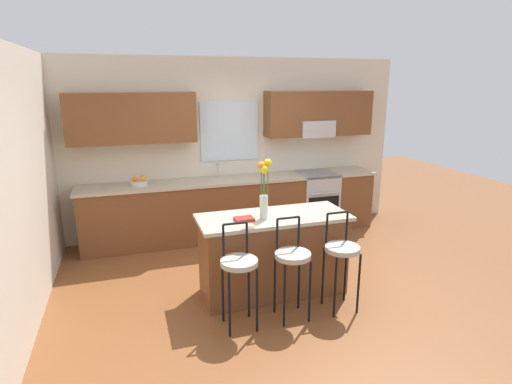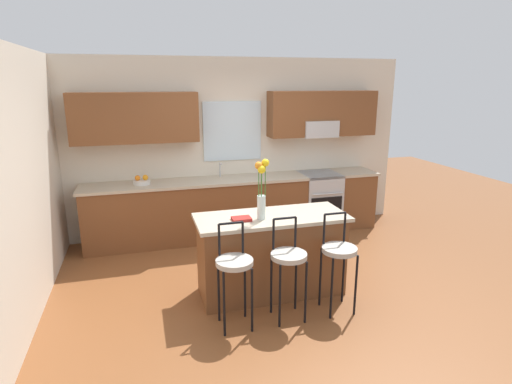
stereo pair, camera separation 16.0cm
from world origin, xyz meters
TOP-DOWN VIEW (x-y plane):
  - ground_plane at (0.00, 0.00)m, footprint 14.00×14.00m
  - wall_left at (-2.56, 0.30)m, footprint 0.12×4.60m
  - back_wall_assembly at (0.03, 1.98)m, footprint 5.60×0.50m
  - counter_run at (-0.00, 1.70)m, footprint 4.56×0.64m
  - sink_faucet at (-0.23, 1.84)m, footprint 0.02×0.13m
  - oven_range at (1.36, 1.68)m, footprint 0.60×0.64m
  - kitchen_island at (-0.06, -0.18)m, footprint 1.67×0.68m
  - bar_stool_near at (-0.61, -0.73)m, footprint 0.36×0.36m
  - bar_stool_middle at (-0.06, -0.73)m, footprint 0.36×0.36m
  - bar_stool_far at (0.49, -0.73)m, footprint 0.36×0.36m
  - flower_vase at (-0.20, -0.25)m, footprint 0.15×0.14m
  - cookbook at (-0.41, -0.24)m, footprint 0.20×0.15m
  - fruit_bowl_oranges at (-1.40, 1.70)m, footprint 0.24×0.24m

SIDE VIEW (x-z plane):
  - ground_plane at x=0.00m, z-range 0.00..0.00m
  - oven_range at x=1.36m, z-range 0.00..0.92m
  - kitchen_island at x=-0.06m, z-range 0.00..0.92m
  - counter_run at x=0.00m, z-range 0.01..0.93m
  - bar_stool_near at x=-0.61m, z-range 0.11..1.16m
  - bar_stool_middle at x=-0.06m, z-range 0.11..1.16m
  - bar_stool_far at x=0.49m, z-range 0.11..1.16m
  - cookbook at x=-0.41m, z-range 0.92..0.95m
  - fruit_bowl_oranges at x=-1.40m, z-range 0.90..1.03m
  - sink_faucet at x=-0.23m, z-range 0.95..1.18m
  - flower_vase at x=-0.20m, z-range 0.95..1.60m
  - wall_left at x=-2.56m, z-range 0.00..2.70m
  - back_wall_assembly at x=0.03m, z-range 0.16..2.86m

